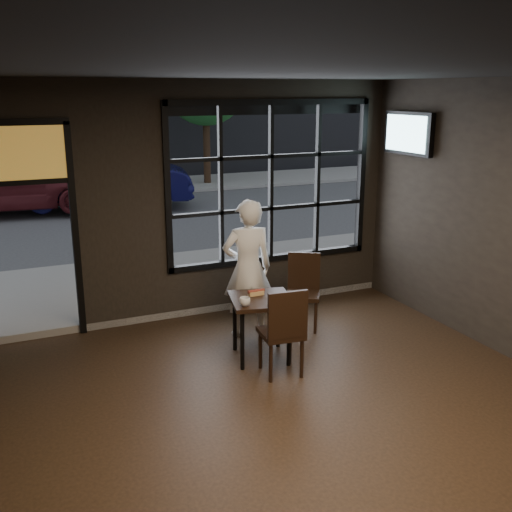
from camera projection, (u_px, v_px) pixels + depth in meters
name	position (u px, v px, depth m)	size (l,w,h in m)	color
floor	(314.00, 446.00, 5.33)	(6.00, 7.00, 0.02)	black
ceiling	(326.00, 69.00, 4.47)	(6.00, 7.00, 0.02)	black
window_frame	(271.00, 183.00, 8.40)	(3.06, 0.12, 2.28)	black
stained_transom	(15.00, 153.00, 6.97)	(1.20, 0.06, 0.70)	orange
street_asphalt	(50.00, 162.00, 26.50)	(60.00, 41.00, 0.04)	#545456
cafe_table	(261.00, 328.00, 6.99)	(0.69, 0.69, 0.75)	black
chair_near	(281.00, 330.00, 6.57)	(0.44, 0.44, 1.02)	black
chair_window	(303.00, 293.00, 7.84)	(0.43, 0.43, 0.99)	black
man	(248.00, 269.00, 7.54)	(0.65, 0.42, 1.77)	white
hotdog	(256.00, 293.00, 6.98)	(0.20, 0.08, 0.06)	tan
cup	(245.00, 302.00, 6.63)	(0.12, 0.12, 0.10)	silver
tv	(409.00, 133.00, 8.22)	(0.11, 0.99, 0.58)	black
navy_car	(101.00, 177.00, 15.59)	(1.64, 4.70, 1.55)	#0B0B37
maroon_car	(9.00, 181.00, 14.89)	(1.83, 4.54, 1.55)	#58191E
tree_right	(205.00, 82.00, 18.96)	(2.74, 2.74, 4.68)	#332114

